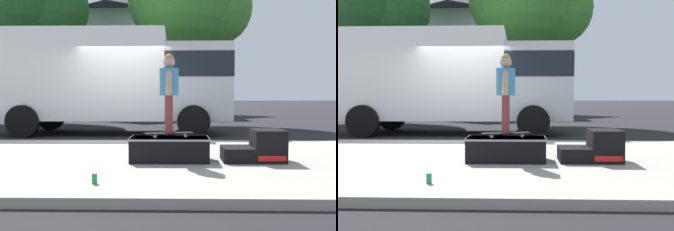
% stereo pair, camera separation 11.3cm
% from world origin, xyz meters
% --- Properties ---
extents(ground_plane, '(140.00, 140.00, 0.00)m').
position_xyz_m(ground_plane, '(0.00, 0.00, 0.00)').
color(ground_plane, black).
extents(sidewalk_slab, '(50.00, 5.00, 0.12)m').
position_xyz_m(sidewalk_slab, '(0.00, -3.00, 0.06)').
color(sidewalk_slab, '#A8A093').
rests_on(sidewalk_slab, ground).
extents(skate_box, '(1.26, 0.69, 0.38)m').
position_xyz_m(skate_box, '(1.32, -3.25, 0.32)').
color(skate_box, black).
rests_on(skate_box, sidewalk_slab).
extents(kicker_ramp, '(0.97, 0.61, 0.51)m').
position_xyz_m(kicker_ramp, '(2.74, -3.25, 0.33)').
color(kicker_ramp, black).
rests_on(kicker_ramp, sidewalk_slab).
extents(skateboard, '(0.81, 0.39, 0.07)m').
position_xyz_m(skateboard, '(1.31, -3.22, 0.56)').
color(skateboard, black).
rests_on(skateboard, skate_box).
extents(skater_kid, '(0.31, 0.65, 1.26)m').
position_xyz_m(skater_kid, '(1.31, -3.22, 1.31)').
color(skater_kid, brown).
rests_on(skater_kid, skateboard).
extents(soda_can, '(0.07, 0.07, 0.13)m').
position_xyz_m(soda_can, '(0.46, -4.86, 0.18)').
color(soda_can, '#198C3F').
rests_on(soda_can, sidewalk_slab).
extents(box_truck, '(6.91, 2.63, 3.05)m').
position_xyz_m(box_truck, '(-0.43, 2.20, 1.70)').
color(box_truck, white).
rests_on(box_truck, ground).
extents(house_behind, '(9.54, 8.22, 8.40)m').
position_xyz_m(house_behind, '(-2.19, 15.68, 4.24)').
color(house_behind, silver).
rests_on(house_behind, ground).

